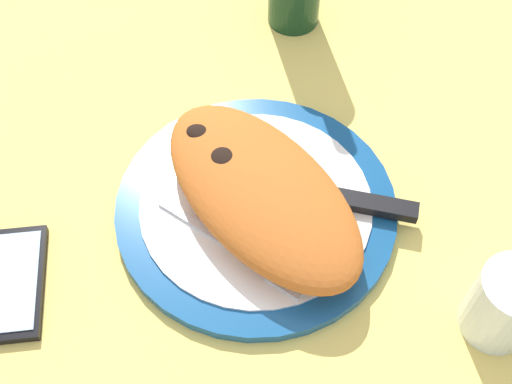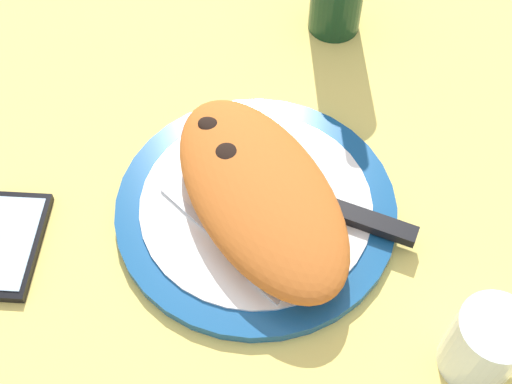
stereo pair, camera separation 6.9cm
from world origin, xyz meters
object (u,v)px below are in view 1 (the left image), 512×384
(plate, at_px, (256,207))
(water_glass, at_px, (503,307))
(fork, at_px, (244,255))
(smartphone, at_px, (12,283))
(calzone, at_px, (261,192))
(knife, at_px, (346,200))

(plate, distance_m, water_glass, 0.27)
(fork, bearing_deg, smartphone, -125.67)
(smartphone, bearing_deg, calzone, 66.54)
(fork, height_order, knife, knife)
(plate, distance_m, fork, 0.07)
(calzone, relative_size, knife, 1.50)
(plate, bearing_deg, smartphone, -111.81)
(calzone, bearing_deg, smartphone, -113.46)
(calzone, distance_m, fork, 0.07)
(plate, bearing_deg, fork, -52.26)
(fork, height_order, smartphone, fork)
(knife, height_order, water_glass, water_glass)
(plate, height_order, calzone, calzone)
(water_glass, bearing_deg, calzone, -160.73)
(plate, bearing_deg, water_glass, 18.69)
(water_glass, bearing_deg, smartphone, -136.74)
(knife, bearing_deg, smartphone, -117.27)
(smartphone, bearing_deg, water_glass, 43.26)
(plate, relative_size, knife, 1.61)
(fork, xyz_separation_m, knife, (0.02, 0.12, 0.00))
(calzone, distance_m, water_glass, 0.26)
(calzone, distance_m, knife, 0.09)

